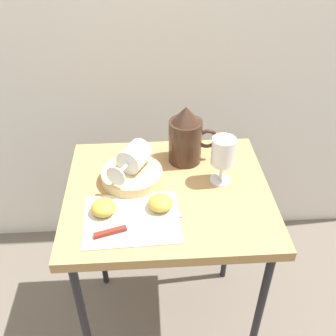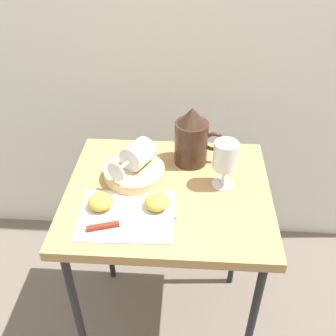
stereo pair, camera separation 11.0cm
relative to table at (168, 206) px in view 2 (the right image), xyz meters
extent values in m
plane|color=#665B51|center=(0.00, 0.00, -0.64)|extent=(6.00, 6.00, 0.00)
cube|color=silver|center=(0.00, 0.56, 0.41)|extent=(2.40, 0.03, 2.08)
cube|color=#AD8451|center=(0.00, 0.00, 0.05)|extent=(0.60, 0.52, 0.03)
cylinder|color=black|center=(-0.26, -0.22, -0.30)|extent=(0.02, 0.02, 0.67)
cylinder|color=black|center=(0.26, -0.22, -0.30)|extent=(0.02, 0.02, 0.67)
cylinder|color=black|center=(-0.26, 0.22, -0.30)|extent=(0.02, 0.02, 0.67)
cylinder|color=black|center=(0.26, 0.22, -0.30)|extent=(0.02, 0.02, 0.67)
cube|color=silver|center=(-0.10, -0.12, 0.07)|extent=(0.26, 0.21, 0.00)
cylinder|color=tan|center=(-0.10, 0.05, 0.08)|extent=(0.18, 0.18, 0.03)
cylinder|color=#382319|center=(0.06, 0.15, 0.14)|extent=(0.10, 0.10, 0.14)
cylinder|color=#D1661E|center=(0.06, 0.15, 0.11)|extent=(0.10, 0.10, 0.08)
cone|color=#382319|center=(0.06, 0.15, 0.23)|extent=(0.09, 0.09, 0.05)
torus|color=#382319|center=(0.13, 0.15, 0.14)|extent=(0.07, 0.01, 0.07)
cylinder|color=silver|center=(0.16, 0.03, 0.07)|extent=(0.06, 0.06, 0.00)
cylinder|color=silver|center=(0.16, 0.03, 0.10)|extent=(0.01, 0.01, 0.06)
cylinder|color=silver|center=(0.16, 0.03, 0.17)|extent=(0.07, 0.07, 0.08)
cylinder|color=#D1661E|center=(0.16, 0.03, 0.15)|extent=(0.06, 0.06, 0.04)
cylinder|color=silver|center=(-0.09, 0.07, 0.14)|extent=(0.11, 0.11, 0.08)
cylinder|color=silver|center=(-0.13, 0.01, 0.14)|extent=(0.04, 0.06, 0.01)
cylinder|color=silver|center=(-0.15, -0.02, 0.14)|extent=(0.05, 0.03, 0.06)
ellipsoid|color=#B29938|center=(-0.18, -0.09, 0.09)|extent=(0.07, 0.07, 0.04)
ellipsoid|color=#B29938|center=(-0.03, -0.08, 0.09)|extent=(0.07, 0.07, 0.04)
cube|color=silver|center=(-0.04, -0.13, 0.07)|extent=(0.15, 0.06, 0.00)
cube|color=maroon|center=(-0.16, -0.17, 0.07)|extent=(0.09, 0.04, 0.01)
camera|label=1|loc=(-0.06, -0.88, 0.80)|focal=41.78mm
camera|label=2|loc=(0.05, -0.88, 0.80)|focal=41.78mm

